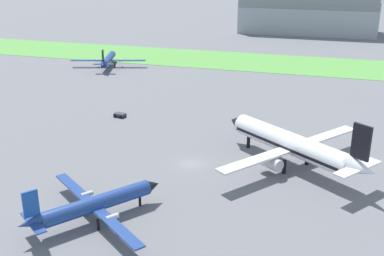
# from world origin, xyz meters

# --- Properties ---
(ground_plane) EXTENTS (600.00, 600.00, 0.00)m
(ground_plane) POSITION_xyz_m (0.00, 0.00, 0.00)
(ground_plane) COLOR slate
(grass_taxiway_strip) EXTENTS (360.00, 28.00, 0.08)m
(grass_taxiway_strip) POSITION_xyz_m (0.00, 82.99, 0.04)
(grass_taxiway_strip) COLOR #549342
(grass_taxiway_strip) RESTS_ON ground_plane
(airplane_taxiing_turboprop) EXTENTS (22.87, 19.75, 7.03)m
(airplane_taxiing_turboprop) POSITION_xyz_m (-46.30, 62.19, 2.57)
(airplane_taxiing_turboprop) COLOR navy
(airplane_taxiing_turboprop) RESTS_ON ground_plane
(airplane_midfield_jet) EXTENTS (26.99, 26.70, 11.14)m
(airplane_midfield_jet) POSITION_xyz_m (16.45, 3.77, 4.01)
(airplane_midfield_jet) COLOR white
(airplane_midfield_jet) RESTS_ON ground_plane
(airplane_foreground_turboprop) EXTENTS (19.89, 17.62, 7.10)m
(airplane_foreground_turboprop) POSITION_xyz_m (-6.87, -21.33, 2.60)
(airplane_foreground_turboprop) COLOR navy
(airplane_foreground_turboprop) RESTS_ON ground_plane
(baggage_cart_near_gate) EXTENTS (2.63, 2.10, 0.90)m
(baggage_cart_near_gate) POSITION_xyz_m (-22.12, 18.87, 0.57)
(baggage_cart_near_gate) COLOR #2D333D
(baggage_cart_near_gate) RESTS_ON ground_plane
(hangar_distant) EXTENTS (59.04, 28.20, 31.25)m
(hangar_distant) POSITION_xyz_m (8.43, 152.26, 13.95)
(hangar_distant) COLOR #9399A3
(hangar_distant) RESTS_ON ground_plane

